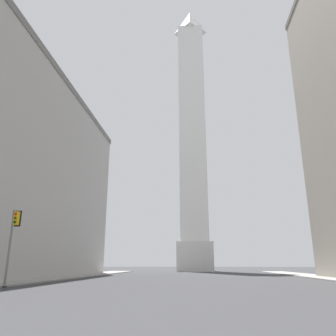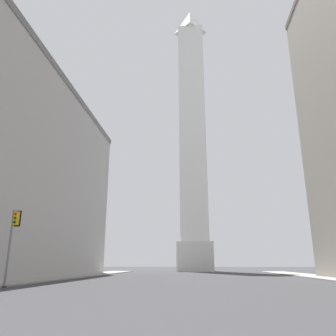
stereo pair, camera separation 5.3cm
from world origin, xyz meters
The scene contains 3 objects.
sidewalk_left centered at (-17.05, 29.57, 0.07)m, with size 5.00×98.57×0.15m, color gray.
obelisk centered at (0.00, 82.14, 36.03)m, with size 8.64×8.64×75.38m.
traffic_light_mid_left centered at (-14.38, 25.43, 4.01)m, with size 0.79×0.52×6.09m.
Camera 1 is at (0.63, -0.48, 1.79)m, focal length 35.00 mm.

